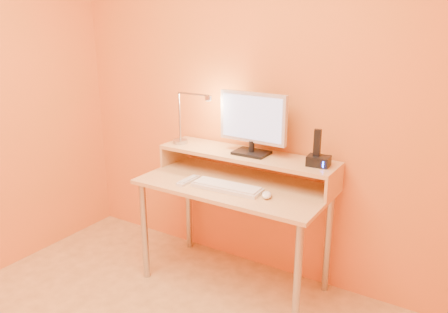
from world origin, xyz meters
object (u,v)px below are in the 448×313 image
Objects in this scene: phone_dock at (319,161)px; mouse at (267,195)px; remote_control at (188,181)px; keyboard at (227,188)px; monitor_panel at (253,118)px; lamp_base at (180,141)px.

mouse is at bearing -135.23° from phone_dock.
keyboard is at bearing 5.53° from remote_control.
monitor_panel is 2.44× the size of remote_control.
monitor_panel is 0.59m from lamp_base.
phone_dock is (0.45, -0.01, -0.21)m from monitor_panel.
phone_dock is at bearing 0.91° from monitor_panel.
remote_control is at bearing -164.53° from phone_dock.
lamp_base is at bearing 135.43° from remote_control.
remote_control is at bearing -133.24° from monitor_panel.
mouse is at bearing -45.30° from monitor_panel.
mouse reaches higher than remote_control.
monitor_panel reaches higher than phone_dock.
phone_dock is at bearing 26.27° from keyboard.
mouse is at bearing 4.28° from remote_control.
keyboard is 2.28× the size of remote_control.
monitor_panel reaches higher than mouse.
phone_dock is 0.37m from mouse.
keyboard is at bearing -92.91° from monitor_panel.
mouse is at bearing -15.65° from lamp_base.
mouse reaches higher than keyboard.
phone_dock reaches higher than mouse.
monitor_panel is 0.47m from keyboard.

